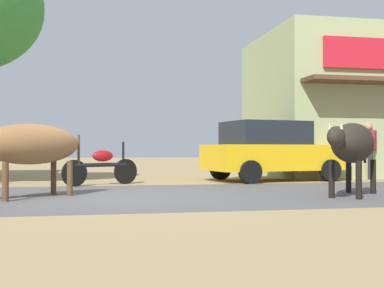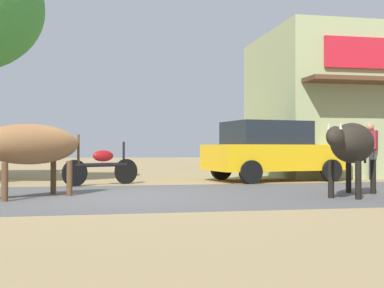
{
  "view_description": "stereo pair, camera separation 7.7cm",
  "coord_description": "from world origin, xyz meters",
  "px_view_note": "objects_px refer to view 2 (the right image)",
  "views": [
    {
      "loc": [
        -0.51,
        -9.64,
        0.9
      ],
      "look_at": [
        1.74,
        1.41,
        1.0
      ],
      "focal_mm": 47.52,
      "sensor_mm": 36.0,
      "label": 1
    },
    {
      "loc": [
        -0.44,
        -9.66,
        0.9
      ],
      "look_at": [
        1.74,
        1.41,
        1.0
      ],
      "focal_mm": 47.52,
      "sensor_mm": 36.0,
      "label": 2
    }
  ],
  "objects_px": {
    "pedestrian_by_shop": "(370,146)",
    "parked_hatchback_car": "(272,150)",
    "cow_near_brown": "(28,145)",
    "parked_motorcycle": "(102,166)",
    "cow_far_dark": "(352,144)"
  },
  "relations": [
    {
      "from": "pedestrian_by_shop",
      "to": "parked_hatchback_car",
      "type": "bearing_deg",
      "value": -179.68
    },
    {
      "from": "parked_hatchback_car",
      "to": "pedestrian_by_shop",
      "type": "relative_size",
      "value": 2.44
    },
    {
      "from": "parked_hatchback_car",
      "to": "cow_near_brown",
      "type": "xyz_separation_m",
      "value": [
        -6.05,
        -3.79,
        0.12
      ]
    },
    {
      "from": "parked_motorcycle",
      "to": "parked_hatchback_car",
      "type": "bearing_deg",
      "value": 9.75
    },
    {
      "from": "parked_hatchback_car",
      "to": "cow_far_dark",
      "type": "bearing_deg",
      "value": -91.3
    },
    {
      "from": "parked_hatchback_car",
      "to": "pedestrian_by_shop",
      "type": "bearing_deg",
      "value": 0.32
    },
    {
      "from": "parked_hatchback_car",
      "to": "cow_far_dark",
      "type": "height_order",
      "value": "parked_hatchback_car"
    },
    {
      "from": "cow_near_brown",
      "to": "pedestrian_by_shop",
      "type": "xyz_separation_m",
      "value": [
        9.04,
        3.81,
        -0.0
      ]
    },
    {
      "from": "cow_far_dark",
      "to": "pedestrian_by_shop",
      "type": "xyz_separation_m",
      "value": [
        3.1,
        4.65,
        -0.02
      ]
    },
    {
      "from": "parked_hatchback_car",
      "to": "parked_motorcycle",
      "type": "height_order",
      "value": "parked_hatchback_car"
    },
    {
      "from": "cow_near_brown",
      "to": "pedestrian_by_shop",
      "type": "height_order",
      "value": "pedestrian_by_shop"
    },
    {
      "from": "parked_motorcycle",
      "to": "cow_near_brown",
      "type": "relative_size",
      "value": 0.8
    },
    {
      "from": "cow_far_dark",
      "to": "parked_motorcycle",
      "type": "bearing_deg",
      "value": 139.97
    },
    {
      "from": "cow_near_brown",
      "to": "pedestrian_by_shop",
      "type": "bearing_deg",
      "value": 22.83
    },
    {
      "from": "cow_near_brown",
      "to": "pedestrian_by_shop",
      "type": "distance_m",
      "value": 9.81
    }
  ]
}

